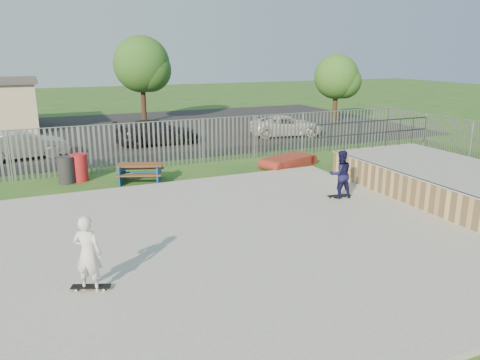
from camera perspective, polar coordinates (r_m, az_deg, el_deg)
name	(u,v)px	position (r m, az deg, el deg)	size (l,w,h in m)	color
ground	(186,251)	(12.04, -6.62, -8.60)	(120.00, 120.00, 0.00)	#25581E
concrete_slab	(186,248)	(12.01, -6.63, -8.27)	(15.00, 12.00, 0.15)	#979792
quarter_pipe	(438,180)	(17.68, 23.01, 0.01)	(5.50, 7.05, 2.19)	tan
fence	(173,169)	(16.17, -8.16, 1.37)	(26.04, 16.02, 2.00)	gray
picnic_table	(141,173)	(18.40, -12.04, 0.86)	(2.05, 1.87, 0.71)	brown
funbox	(288,162)	(20.55, 5.90, 2.24)	(2.46, 1.79, 0.44)	maroon
trash_bin_red	(79,168)	(19.17, -18.99, 1.45)	(0.64, 0.64, 1.06)	#AD1A1F
trash_bin_grey	(66,170)	(19.01, -20.43, 1.16)	(0.62, 0.62, 1.03)	#27272A
parking_lot	(93,134)	(30.12, -17.44, 5.41)	(40.00, 18.00, 0.02)	black
car_silver	(23,145)	(23.99, -24.96, 3.88)	(1.39, 3.97, 1.31)	silver
car_dark	(157,132)	(25.68, -10.07, 5.76)	(1.83, 4.51, 1.31)	black
car_white	(286,126)	(28.03, 5.67, 6.61)	(1.99, 4.32, 1.20)	white
tree_mid	(142,64)	(33.84, -11.91, 13.63)	(3.86, 3.86, 5.96)	#402619
tree_right	(336,77)	(33.72, 11.68, 12.20)	(3.05, 3.05, 4.71)	#43301B
skateboard_a	(339,196)	(16.03, 11.99, -1.95)	(0.82, 0.31, 0.08)	black
skateboard_b	(91,288)	(10.33, -17.71, -12.38)	(0.82, 0.48, 0.08)	black
skater_navy	(340,174)	(15.82, 12.14, 0.69)	(0.78, 0.61, 1.61)	#14123B
skater_white	(88,253)	(10.01, -18.07, -8.50)	(0.59, 0.38, 1.61)	white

